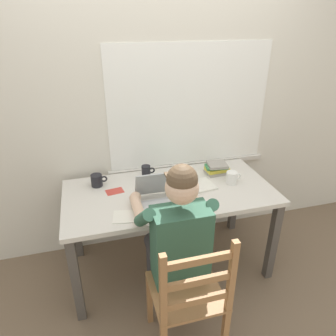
% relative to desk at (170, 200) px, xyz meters
% --- Properties ---
extents(ground_plane, '(8.00, 8.00, 0.00)m').
position_rel_desk_xyz_m(ground_plane, '(0.00, 0.00, -0.65)').
color(ground_plane, brown).
extents(back_wall, '(6.00, 0.08, 2.60)m').
position_rel_desk_xyz_m(back_wall, '(0.01, 0.47, 0.64)').
color(back_wall, silver).
rests_on(back_wall, ground).
extents(desk, '(1.59, 0.77, 0.74)m').
position_rel_desk_xyz_m(desk, '(0.00, 0.00, 0.00)').
color(desk, beige).
rests_on(desk, ground).
extents(seated_person, '(0.50, 0.60, 1.23)m').
position_rel_desk_xyz_m(seated_person, '(-0.09, -0.46, 0.03)').
color(seated_person, '#2D5642').
rests_on(seated_person, ground).
extents(wooden_chair, '(0.42, 0.42, 0.93)m').
position_rel_desk_xyz_m(wooden_chair, '(-0.09, -0.74, -0.20)').
color(wooden_chair, olive).
rests_on(wooden_chair, ground).
extents(laptop, '(0.33, 0.32, 0.22)m').
position_rel_desk_xyz_m(laptop, '(-0.11, -0.17, 0.14)').
color(laptop, '#ADAFB2').
rests_on(laptop, desk).
extents(computer_mouse, '(0.06, 0.10, 0.03)m').
position_rel_desk_xyz_m(computer_mouse, '(0.16, -0.26, 0.11)').
color(computer_mouse, '#ADAFB2').
rests_on(computer_mouse, desk).
extents(coffee_mug_white, '(0.12, 0.09, 0.10)m').
position_rel_desk_xyz_m(coffee_mug_white, '(0.50, -0.02, 0.14)').
color(coffee_mug_white, white).
rests_on(coffee_mug_white, desk).
extents(coffee_mug_dark, '(0.11, 0.07, 0.10)m').
position_rel_desk_xyz_m(coffee_mug_dark, '(-0.12, 0.26, 0.14)').
color(coffee_mug_dark, black).
rests_on(coffee_mug_dark, desk).
extents(coffee_mug_spare, '(0.13, 0.09, 0.10)m').
position_rel_desk_xyz_m(coffee_mug_spare, '(-0.53, 0.22, 0.14)').
color(coffee_mug_spare, black).
rests_on(coffee_mug_spare, desk).
extents(book_stack_main, '(0.21, 0.17, 0.09)m').
position_rel_desk_xyz_m(book_stack_main, '(0.46, 0.18, 0.13)').
color(book_stack_main, gray).
rests_on(book_stack_main, desk).
extents(book_stack_side, '(0.16, 0.16, 0.06)m').
position_rel_desk_xyz_m(book_stack_side, '(0.09, 0.13, 0.12)').
color(book_stack_side, '#38844C').
rests_on(book_stack_side, desk).
extents(paper_pile_near_laptop, '(0.24, 0.18, 0.01)m').
position_rel_desk_xyz_m(paper_pile_near_laptop, '(-0.35, -0.26, 0.09)').
color(paper_pile_near_laptop, silver).
rests_on(paper_pile_near_laptop, desk).
extents(paper_pile_back_corner, '(0.23, 0.22, 0.01)m').
position_rel_desk_xyz_m(paper_pile_back_corner, '(0.25, 0.00, 0.10)').
color(paper_pile_back_corner, silver).
rests_on(paper_pile_back_corner, desk).
extents(landscape_photo_print, '(0.14, 0.11, 0.00)m').
position_rel_desk_xyz_m(landscape_photo_print, '(-0.41, 0.10, 0.09)').
color(landscape_photo_print, '#C63D33').
rests_on(landscape_photo_print, desk).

